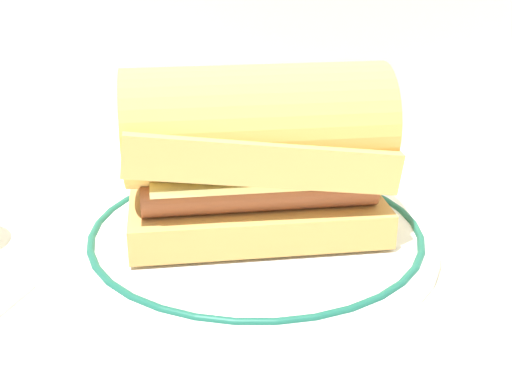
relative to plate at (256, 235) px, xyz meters
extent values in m
plane|color=silver|center=(0.02, -0.04, -0.01)|extent=(1.50, 1.50, 0.00)
cylinder|color=white|center=(0.00, 0.00, 0.00)|extent=(0.28, 0.28, 0.01)
torus|color=#195947|center=(0.00, 0.00, 0.00)|extent=(0.26, 0.26, 0.01)
cube|color=tan|center=(0.00, 0.00, 0.02)|extent=(0.22, 0.17, 0.03)
cylinder|color=#985234|center=(0.01, -0.02, 0.04)|extent=(0.17, 0.09, 0.02)
cylinder|color=brown|center=(0.00, 0.00, 0.04)|extent=(0.17, 0.09, 0.02)
cylinder|color=#925C37|center=(-0.01, 0.02, 0.04)|extent=(0.17, 0.09, 0.02)
cube|color=#EAD67A|center=(0.00, 0.00, 0.06)|extent=(0.18, 0.15, 0.01)
cube|color=tan|center=(0.00, 0.00, 0.08)|extent=(0.22, 0.17, 0.05)
cylinder|color=gold|center=(0.00, 0.00, 0.09)|extent=(0.21, 0.16, 0.09)
camera|label=1|loc=(0.14, -0.45, 0.24)|focal=46.79mm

